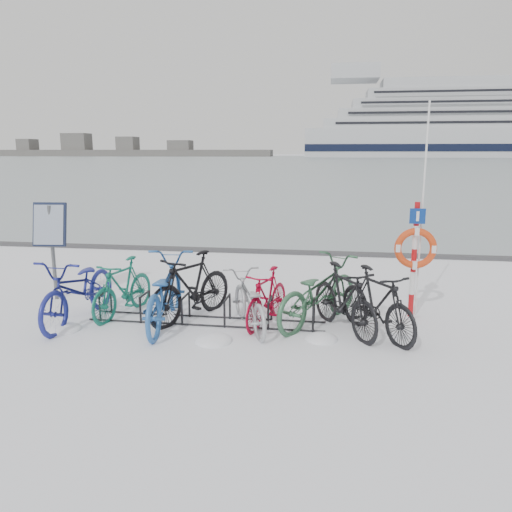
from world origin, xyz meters
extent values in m
plane|color=white|center=(0.00, 0.00, 0.00)|extent=(900.00, 900.00, 0.00)
cube|color=#9FAEB4|center=(0.00, 155.00, 0.01)|extent=(400.00, 298.00, 0.02)
cube|color=#3F3F42|center=(0.00, 5.90, 0.05)|extent=(400.00, 0.25, 0.10)
cylinder|color=black|center=(-1.80, -0.22, 0.22)|extent=(0.04, 0.04, 0.44)
cylinder|color=black|center=(-1.80, 0.22, 0.22)|extent=(0.04, 0.04, 0.44)
cylinder|color=black|center=(-1.80, 0.00, 0.44)|extent=(0.04, 0.44, 0.04)
cylinder|color=black|center=(-1.08, -0.22, 0.22)|extent=(0.04, 0.04, 0.44)
cylinder|color=black|center=(-1.08, 0.22, 0.22)|extent=(0.04, 0.04, 0.44)
cylinder|color=black|center=(-1.08, 0.00, 0.44)|extent=(0.04, 0.44, 0.04)
cylinder|color=black|center=(-0.36, -0.22, 0.22)|extent=(0.04, 0.04, 0.44)
cylinder|color=black|center=(-0.36, 0.22, 0.22)|extent=(0.04, 0.04, 0.44)
cylinder|color=black|center=(-0.36, 0.00, 0.44)|extent=(0.04, 0.44, 0.04)
cylinder|color=black|center=(0.36, -0.22, 0.22)|extent=(0.04, 0.04, 0.44)
cylinder|color=black|center=(0.36, 0.22, 0.22)|extent=(0.04, 0.04, 0.44)
cylinder|color=black|center=(0.36, 0.00, 0.44)|extent=(0.04, 0.44, 0.04)
cylinder|color=black|center=(1.08, -0.22, 0.22)|extent=(0.04, 0.04, 0.44)
cylinder|color=black|center=(1.08, 0.22, 0.22)|extent=(0.04, 0.04, 0.44)
cylinder|color=black|center=(1.08, 0.00, 0.44)|extent=(0.04, 0.44, 0.04)
cylinder|color=black|center=(1.80, -0.22, 0.22)|extent=(0.04, 0.04, 0.44)
cylinder|color=black|center=(1.80, 0.22, 0.22)|extent=(0.04, 0.04, 0.44)
cylinder|color=black|center=(1.80, 0.00, 0.44)|extent=(0.04, 0.44, 0.04)
cylinder|color=black|center=(0.00, -0.22, 0.02)|extent=(4.00, 0.03, 0.03)
cylinder|color=black|center=(0.00, 0.22, 0.02)|extent=(4.00, 0.03, 0.03)
cylinder|color=#595B5E|center=(-3.24, 0.88, 0.92)|extent=(0.07, 0.07, 1.83)
cube|color=black|center=(-3.24, 0.85, 1.47)|extent=(0.65, 0.29, 0.83)
cube|color=#8C99AD|center=(-3.24, 0.81, 1.47)|extent=(0.58, 0.22, 0.74)
cylinder|color=#B20E13|center=(3.46, 0.84, 0.20)|extent=(0.09, 0.09, 0.40)
cylinder|color=silver|center=(3.46, 0.84, 0.60)|extent=(0.09, 0.09, 0.40)
cylinder|color=#B20E13|center=(3.46, 0.84, 1.00)|extent=(0.09, 0.09, 0.40)
cylinder|color=silver|center=(3.46, 0.84, 1.40)|extent=(0.09, 0.09, 0.40)
cylinder|color=#B20E13|center=(3.46, 0.84, 1.80)|extent=(0.09, 0.09, 0.40)
torus|color=red|center=(3.46, 0.75, 1.23)|extent=(0.70, 0.12, 0.70)
cube|color=navy|center=(3.46, 0.76, 1.77)|extent=(0.25, 0.03, 0.25)
cylinder|color=silver|center=(3.55, 0.89, 1.82)|extent=(0.03, 0.03, 3.64)
cube|color=silver|center=(63.89, 234.49, 6.38)|extent=(148.79, 27.63, 12.75)
cube|color=black|center=(63.89, 220.62, 4.25)|extent=(148.79, 0.30, 3.19)
cube|color=black|center=(63.89, 248.36, 4.25)|extent=(148.79, 0.30, 3.19)
cube|color=silver|center=(63.89, 234.49, 14.88)|extent=(132.85, 25.51, 4.25)
cube|color=silver|center=(63.89, 234.49, 23.38)|extent=(107.34, 22.32, 4.25)
cube|color=silver|center=(63.89, 234.49, 31.88)|extent=(81.83, 19.13, 4.25)
cube|color=silver|center=(10.75, 234.49, 37.20)|extent=(21.26, 21.26, 6.38)
cube|color=black|center=(63.89, 221.52, 19.13)|extent=(116.91, 0.20, 12.75)
cube|color=#4C4C4C|center=(-120.00, 260.00, 1.75)|extent=(180.00, 12.00, 3.50)
cube|color=#4C4C4C|center=(-150.00, 260.00, 5.50)|extent=(24.00, 10.00, 8.00)
cube|color=#4C4C4C|center=(-90.00, 260.00, 5.00)|extent=(20.00, 10.00, 6.00)
imported|color=navy|center=(-2.15, -0.22, 0.59)|extent=(0.88, 2.27, 1.17)
imported|color=#156E57|center=(-1.55, 0.19, 0.52)|extent=(0.85, 1.79, 1.03)
imported|color=#295FAA|center=(-0.67, -0.19, 0.59)|extent=(1.00, 2.32, 1.18)
imported|color=black|center=(-0.30, 0.16, 0.59)|extent=(1.41, 2.00, 1.18)
imported|color=#A5A8AD|center=(0.75, -0.14, 0.47)|extent=(1.31, 1.88, 0.94)
imported|color=#A50623|center=(1.02, 0.11, 0.48)|extent=(0.90, 1.66, 0.96)
imported|color=#325F41|center=(1.86, 0.24, 0.58)|extent=(1.82, 2.26, 1.15)
imported|color=black|center=(2.28, -0.07, 0.56)|extent=(1.40, 1.86, 1.11)
imported|color=black|center=(2.78, -0.19, 0.55)|extent=(1.44, 1.82, 1.10)
ellipsoid|color=white|center=(0.86, 0.53, 0.00)|extent=(0.38, 0.38, 0.13)
ellipsoid|color=white|center=(-2.79, 0.13, 0.00)|extent=(0.38, 0.38, 0.13)
ellipsoid|color=white|center=(1.95, -0.51, 0.00)|extent=(0.50, 0.50, 0.18)
ellipsoid|color=white|center=(0.32, -0.83, 0.00)|extent=(0.58, 0.58, 0.20)
ellipsoid|color=white|center=(-2.18, -0.71, 0.00)|extent=(0.54, 0.54, 0.19)
ellipsoid|color=white|center=(1.15, 0.39, 0.00)|extent=(0.41, 0.41, 0.14)
ellipsoid|color=white|center=(3.17, -0.09, 0.00)|extent=(0.46, 0.46, 0.16)
ellipsoid|color=white|center=(-0.70, 0.37, 0.00)|extent=(0.38, 0.38, 0.13)
camera|label=1|loc=(2.03, -7.82, 2.84)|focal=35.00mm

